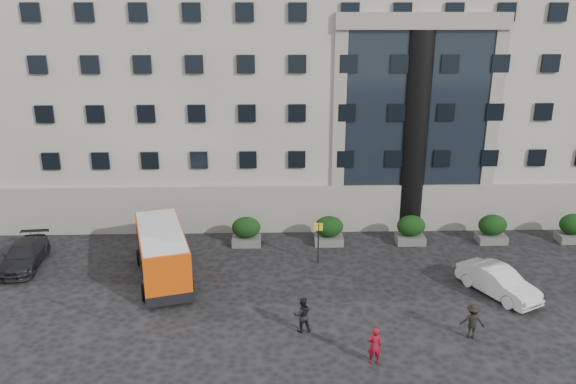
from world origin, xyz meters
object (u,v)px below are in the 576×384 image
object	(u,v)px
bus_stop_sign	(318,236)
parked_car_d	(37,198)
parked_car_c	(24,255)
white_taxi	(498,282)
hedge_e	(492,228)
hedge_b	(246,231)
minibus	(162,252)
red_truck	(66,195)
pedestrian_a	(375,346)
hedge_c	(329,230)
hedge_f	(573,228)
hedge_a	(163,232)
pedestrian_b	(302,315)
pedestrian_c	(472,321)
hedge_d	(411,229)

from	to	relation	value
bus_stop_sign	parked_car_d	xyz separation A→B (m)	(-20.33, 10.50, -1.08)
parked_car_c	white_taxi	bearing A→B (deg)	-14.40
hedge_e	parked_car_c	distance (m)	28.43
hedge_b	minibus	xyz separation A→B (m)	(-4.39, -4.46, 0.65)
red_truck	pedestrian_a	world-z (taller)	red_truck
hedge_c	hedge_f	distance (m)	15.60
minibus	parked_car_c	xyz separation A→B (m)	(-8.31, 1.76, -0.89)
hedge_a	red_truck	distance (m)	9.91
white_taxi	pedestrian_a	size ratio (longest dim) A/B	2.70
parked_car_d	white_taxi	world-z (taller)	white_taxi
hedge_a	parked_car_d	xyz separation A→B (m)	(-10.83, 7.70, -0.28)
white_taxi	pedestrian_a	xyz separation A→B (m)	(-7.46, -5.71, 0.09)
hedge_e	parked_car_c	size ratio (longest dim) A/B	0.38
pedestrian_a	pedestrian_b	distance (m)	3.84
hedge_b	pedestrian_c	distance (m)	15.12
red_truck	pedestrian_b	size ratio (longest dim) A/B	3.08
bus_stop_sign	parked_car_d	world-z (taller)	bus_stop_sign
pedestrian_b	pedestrian_c	xyz separation A→B (m)	(7.66, -0.72, -0.01)
white_taxi	pedestrian_c	xyz separation A→B (m)	(-2.70, -3.92, 0.10)
hedge_e	pedestrian_c	xyz separation A→B (m)	(-4.93, -10.72, -0.08)
minibus	hedge_b	bearing A→B (deg)	29.59
hedge_c	bus_stop_sign	size ratio (longest dim) A/B	0.73
bus_stop_sign	pedestrian_a	distance (m)	9.88
red_truck	hedge_c	bearing A→B (deg)	-13.70
hedge_a	hedge_d	xyz separation A→B (m)	(15.60, 0.00, 0.00)
hedge_b	hedge_d	distance (m)	10.40
red_truck	parked_car_c	world-z (taller)	red_truck
hedge_b	parked_car_c	world-z (taller)	hedge_b
hedge_c	pedestrian_b	size ratio (longest dim) A/B	1.07
parked_car_c	red_truck	bearing A→B (deg)	87.69
hedge_d	pedestrian_c	distance (m)	10.72
hedge_e	parked_car_d	distance (m)	32.56
hedge_d	parked_car_d	xyz separation A→B (m)	(-26.43, 7.70, -0.28)
hedge_d	parked_car_c	distance (m)	23.26
red_truck	pedestrian_c	xyz separation A→B (m)	(23.84, -16.58, -0.58)
hedge_e	bus_stop_sign	bearing A→B (deg)	-166.08
white_taxi	hedge_e	bearing A→B (deg)	44.18
hedge_a	minibus	size ratio (longest dim) A/B	0.25
minibus	hedge_f	bearing A→B (deg)	-5.80
hedge_f	pedestrian_b	xyz separation A→B (m)	(-17.79, -10.00, -0.07)
hedge_a	hedge_f	world-z (taller)	same
minibus	hedge_a	bearing A→B (deg)	84.38
parked_car_d	white_taxi	distance (m)	32.78
hedge_b	bus_stop_sign	size ratio (longest dim) A/B	0.73
white_taxi	pedestrian_b	size ratio (longest dim) A/B	2.64
hedge_f	pedestrian_a	bearing A→B (deg)	-139.96
hedge_e	minibus	distance (m)	20.50
hedge_b	pedestrian_a	bearing A→B (deg)	-64.71
hedge_c	bus_stop_sign	xyz separation A→B (m)	(-0.90, -2.80, 0.80)
minibus	parked_car_d	world-z (taller)	minibus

